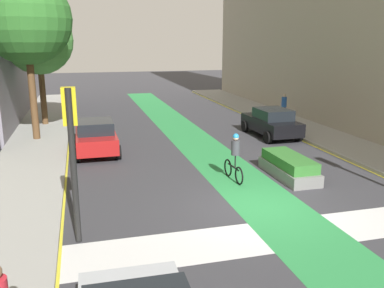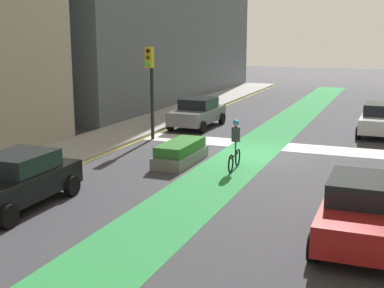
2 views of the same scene
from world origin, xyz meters
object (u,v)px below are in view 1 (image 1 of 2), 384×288
at_px(street_tree_far, 38,41).
at_px(cyclist_in_lane, 235,156).
at_px(traffic_signal_near_left, 71,136).
at_px(pedestrian_sidewalk_right_a, 284,106).
at_px(median_planter, 289,167).
at_px(street_tree_near, 26,19).
at_px(car_black_right_far, 271,122).
at_px(car_red_left_far, 96,136).

bearing_deg(street_tree_far, cyclist_in_lane, -59.00).
relative_size(traffic_signal_near_left, pedestrian_sidewalk_right_a, 2.53).
bearing_deg(median_planter, pedestrian_sidewalk_right_a, 63.76).
distance_m(pedestrian_sidewalk_right_a, street_tree_far, 15.90).
bearing_deg(street_tree_near, cyclist_in_lane, -47.97).
height_order(car_black_right_far, street_tree_near, street_tree_near).
height_order(pedestrian_sidewalk_right_a, median_planter, pedestrian_sidewalk_right_a).
height_order(car_red_left_far, street_tree_far, street_tree_far).
bearing_deg(car_red_left_far, pedestrian_sidewalk_right_a, 22.62).
distance_m(car_black_right_far, pedestrian_sidewalk_right_a, 5.14).
bearing_deg(pedestrian_sidewalk_right_a, car_red_left_far, -157.38).
xyz_separation_m(street_tree_far, median_planter, (9.89, -12.81, -4.76)).
distance_m(traffic_signal_near_left, median_planter, 8.95).
relative_size(pedestrian_sidewalk_right_a, street_tree_far, 0.23).
height_order(traffic_signal_near_left, cyclist_in_lane, traffic_signal_near_left).
height_order(traffic_signal_near_left, street_tree_far, street_tree_far).
bearing_deg(median_planter, cyclist_in_lane, 178.06).
bearing_deg(street_tree_far, car_black_right_far, -27.02).
xyz_separation_m(car_black_right_far, pedestrian_sidewalk_right_a, (2.93, 4.23, 0.16)).
distance_m(car_black_right_far, street_tree_near, 13.72).
xyz_separation_m(car_red_left_far, cyclist_in_lane, (4.86, -5.53, 0.17)).
xyz_separation_m(cyclist_in_lane, street_tree_far, (-7.65, 12.74, 4.20)).
bearing_deg(median_planter, car_black_right_far, 69.99).
height_order(street_tree_near, street_tree_far, street_tree_near).
distance_m(traffic_signal_near_left, car_red_left_far, 9.18).
xyz_separation_m(car_red_left_far, median_planter, (7.10, -5.61, -0.40)).
bearing_deg(street_tree_near, traffic_signal_near_left, -80.13).
xyz_separation_m(traffic_signal_near_left, cyclist_in_lane, (5.71, 3.37, -1.88)).
distance_m(car_black_right_far, car_red_left_far, 9.53).
bearing_deg(pedestrian_sidewalk_right_a, car_black_right_far, -124.72).
bearing_deg(street_tree_far, median_planter, -52.34).
height_order(car_black_right_far, pedestrian_sidewalk_right_a, pedestrian_sidewalk_right_a).
bearing_deg(car_black_right_far, median_planter, -110.01).
bearing_deg(cyclist_in_lane, street_tree_near, 132.03).
xyz_separation_m(traffic_signal_near_left, median_planter, (7.95, 3.30, -2.45)).
bearing_deg(cyclist_in_lane, median_planter, -1.94).
xyz_separation_m(traffic_signal_near_left, car_black_right_far, (10.33, 9.85, -2.05)).
xyz_separation_m(traffic_signal_near_left, car_red_left_far, (0.85, 8.90, -2.05)).
distance_m(cyclist_in_lane, median_planter, 2.31).
relative_size(traffic_signal_near_left, median_planter, 1.32).
relative_size(car_red_left_far, street_tree_far, 0.60).
relative_size(car_black_right_far, median_planter, 1.38).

